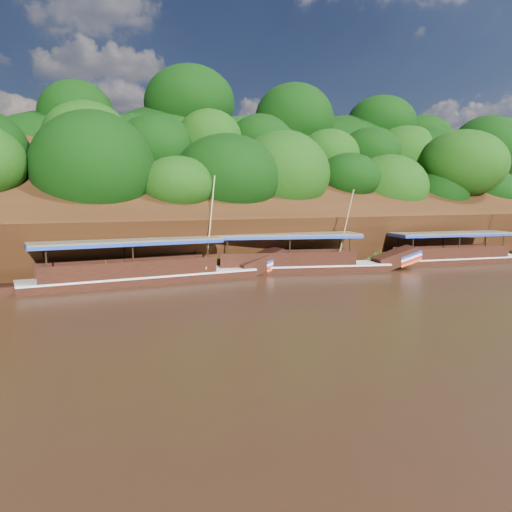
% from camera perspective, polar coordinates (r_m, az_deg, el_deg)
% --- Properties ---
extents(ground, '(160.00, 160.00, 0.00)m').
position_cam_1_polar(ground, '(29.15, 13.07, -3.73)').
color(ground, black).
rests_on(ground, ground).
extents(riverbank, '(120.00, 30.06, 19.40)m').
position_cam_1_polar(riverbank, '(48.69, -3.64, 2.82)').
color(riverbank, black).
rests_on(riverbank, ground).
extents(boat_0, '(15.14, 4.26, 5.50)m').
position_cam_1_polar(boat_0, '(43.47, 22.97, 0.05)').
color(boat_0, black).
rests_on(boat_0, ground).
extents(boat_1, '(15.55, 6.19, 6.24)m').
position_cam_1_polar(boat_1, '(35.47, 5.98, -0.75)').
color(boat_1, black).
rests_on(boat_1, ground).
extents(boat_2, '(17.11, 3.21, 7.12)m').
position_cam_1_polar(boat_2, '(31.54, -11.17, -1.78)').
color(boat_2, black).
rests_on(boat_2, ground).
extents(reeds, '(50.12, 2.40, 1.92)m').
position_cam_1_polar(reeds, '(35.40, -0.45, -0.33)').
color(reeds, '#2C6218').
rests_on(reeds, ground).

